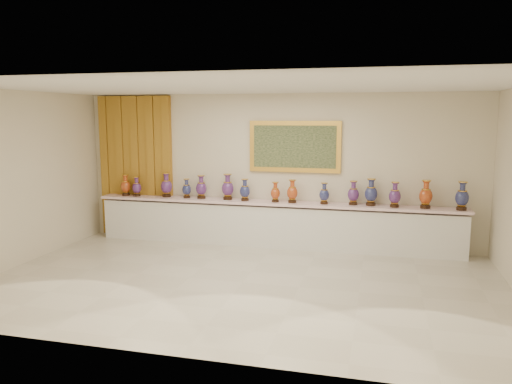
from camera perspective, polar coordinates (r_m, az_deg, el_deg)
ground at (r=7.89m, az=-1.53°, el=-10.30°), size 8.00×8.00×0.00m
room at (r=10.67m, az=-10.94°, el=3.21°), size 8.00×8.00×8.00m
counter at (r=9.90m, az=2.01°, el=-3.74°), size 7.28×0.48×0.90m
vase_0 at (r=10.86m, az=-14.67°, el=0.65°), size 0.21×0.21×0.45m
vase_1 at (r=10.71m, az=-13.47°, el=0.50°), size 0.24×0.24×0.41m
vase_2 at (r=10.49m, az=-10.20°, el=0.66°), size 0.30×0.30×0.50m
vase_3 at (r=10.30m, az=-7.93°, el=0.30°), size 0.19×0.19×0.40m
vase_4 at (r=10.19m, az=-6.27°, el=0.44°), size 0.27×0.27×0.47m
vase_5 at (r=10.00m, az=-3.25°, el=0.44°), size 0.28×0.28×0.52m
vase_6 at (r=9.87m, az=-1.28°, el=0.12°), size 0.25×0.25×0.43m
vase_7 at (r=9.72m, az=2.22°, el=-0.12°), size 0.18×0.18×0.39m
vase_8 at (r=9.65m, az=4.17°, el=-0.05°), size 0.22×0.22×0.45m
vase_9 at (r=9.58m, az=7.80°, el=-0.29°), size 0.25×0.25×0.41m
vase_10 at (r=9.58m, az=11.06°, el=-0.24°), size 0.25×0.25×0.46m
vase_11 at (r=9.57m, az=13.01°, el=-0.17°), size 0.31×0.31×0.51m
vase_12 at (r=9.51m, az=15.58°, el=-0.44°), size 0.24×0.24×0.47m
vase_13 at (r=9.56m, az=18.83°, el=-0.40°), size 0.25×0.25×0.52m
vase_14 at (r=9.61m, az=22.49°, el=-0.57°), size 0.30×0.30×0.51m
label_card at (r=9.91m, az=-3.45°, el=-0.99°), size 0.10×0.06×0.00m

